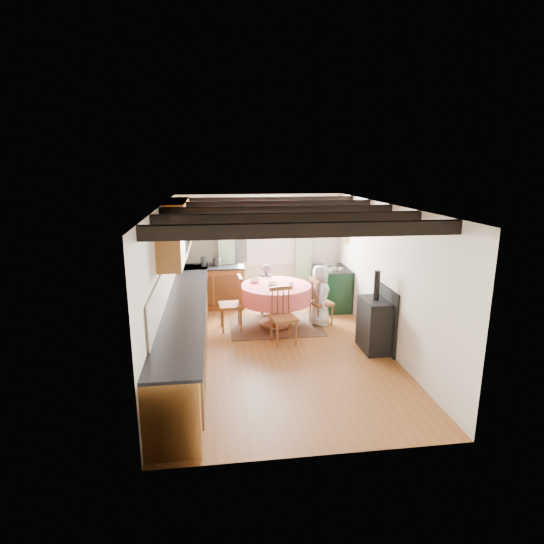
{
  "coord_description": "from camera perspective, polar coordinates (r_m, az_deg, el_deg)",
  "views": [
    {
      "loc": [
        -1.0,
        -6.69,
        3.01
      ],
      "look_at": [
        0.0,
        0.8,
        1.15
      ],
      "focal_mm": 28.82,
      "sensor_mm": 36.0,
      "label": 1
    }
  ],
  "objects": [
    {
      "name": "beam_b",
      "position": [
        5.82,
        2.37,
        6.92
      ],
      "size": [
        3.6,
        0.16,
        0.16
      ],
      "primitive_type": "cube",
      "color": "black",
      "rests_on": "ceiling"
    },
    {
      "name": "cast_iron_stove",
      "position": [
        7.38,
        13.34,
        -4.97
      ],
      "size": [
        0.41,
        0.68,
        1.36
      ],
      "primitive_type": null,
      "color": "black",
      "rests_on": "floor"
    },
    {
      "name": "ceiling",
      "position": [
        6.79,
        0.9,
        8.68
      ],
      "size": [
        3.6,
        5.5,
        0.0
      ],
      "primitive_type": "cube",
      "color": "white",
      "rests_on": "ground"
    },
    {
      "name": "aga_range",
      "position": [
        9.44,
        7.87,
        -2.03
      ],
      "size": [
        0.63,
        0.98,
        0.9
      ],
      "primitive_type": null,
      "color": "black",
      "rests_on": "floor"
    },
    {
      "name": "wall_cabinet_glass",
      "position": [
        7.98,
        -12.13,
        5.9
      ],
      "size": [
        0.34,
        1.8,
        0.9
      ],
      "primitive_type": "cube",
      "color": "#9D581E",
      "rests_on": "wall_left"
    },
    {
      "name": "chair_right",
      "position": [
        8.46,
        6.47,
        -3.8
      ],
      "size": [
        0.51,
        0.49,
        0.92
      ],
      "primitive_type": null,
      "rotation": [
        0.0,
        0.0,
        1.85
      ],
      "color": "brown",
      "rests_on": "floor"
    },
    {
      "name": "chair_left",
      "position": [
        8.15,
        -5.42,
        -4.07
      ],
      "size": [
        0.49,
        0.47,
        1.03
      ],
      "primitive_type": null,
      "rotation": [
        0.0,
        0.0,
        -1.51
      ],
      "color": "brown",
      "rests_on": "floor"
    },
    {
      "name": "chair_near",
      "position": [
        7.5,
        1.54,
        -5.79
      ],
      "size": [
        0.49,
        0.51,
        0.98
      ],
      "primitive_type": null,
      "rotation": [
        0.0,
        0.0,
        0.18
      ],
      "color": "brown",
      "rests_on": "floor"
    },
    {
      "name": "bowl_a",
      "position": [
        8.2,
        0.07,
        -1.58
      ],
      "size": [
        0.27,
        0.27,
        0.05
      ],
      "primitive_type": "imported",
      "rotation": [
        0.0,
        0.0,
        4.21
      ],
      "color": "silver",
      "rests_on": "dining_table"
    },
    {
      "name": "wall_cabinet_solid",
      "position": [
        6.51,
        -13.07,
        3.67
      ],
      "size": [
        0.34,
        0.9,
        0.7
      ],
      "primitive_type": "cube",
      "color": "#9D581E",
      "rests_on": "wall_left"
    },
    {
      "name": "canister_tall",
      "position": [
        9.32,
        -8.92,
        1.37
      ],
      "size": [
        0.12,
        0.12,
        0.21
      ],
      "primitive_type": "cylinder",
      "color": "#262628",
      "rests_on": "worktop_back"
    },
    {
      "name": "wall_back",
      "position": [
        9.66,
        -1.53,
        3.02
      ],
      "size": [
        3.6,
        0.0,
        2.4
      ],
      "primitive_type": "cube",
      "color": "silver",
      "rests_on": "ground"
    },
    {
      "name": "child_right",
      "position": [
        8.39,
        6.31,
        -3.03
      ],
      "size": [
        0.48,
        0.64,
        1.18
      ],
      "primitive_type": "imported",
      "rotation": [
        0.0,
        0.0,
        1.37
      ],
      "color": "beige",
      "rests_on": "floor"
    },
    {
      "name": "curtain_left",
      "position": [
        9.53,
        -5.96,
        2.19
      ],
      "size": [
        0.35,
        0.1,
        2.1
      ],
      "primitive_type": "cube",
      "color": "#B1D098",
      "rests_on": "wall_back"
    },
    {
      "name": "worktop_back",
      "position": [
        9.36,
        -7.72,
        0.67
      ],
      "size": [
        1.3,
        0.64,
        0.04
      ],
      "primitive_type": "cube",
      "color": "black",
      "rests_on": "base_cabinet_back"
    },
    {
      "name": "cup",
      "position": [
        8.07,
        2.54,
        -1.7
      ],
      "size": [
        0.1,
        0.1,
        0.09
      ],
      "primitive_type": "imported",
      "rotation": [
        0.0,
        0.0,
        4.68
      ],
      "color": "silver",
      "rests_on": "dining_table"
    },
    {
      "name": "base_cabinet_back",
      "position": [
        9.49,
        -7.63,
        -2.01
      ],
      "size": [
        1.3,
        0.6,
        0.88
      ],
      "primitive_type": "cube",
      "color": "#9D581E",
      "rests_on": "floor"
    },
    {
      "name": "beam_e",
      "position": [
        8.77,
        -1.05,
        9.25
      ],
      "size": [
        3.6,
        0.16,
        0.16
      ],
      "primitive_type": "cube",
      "color": "black",
      "rests_on": "ceiling"
    },
    {
      "name": "wall_picture",
      "position": [
        9.5,
        9.48,
        5.71
      ],
      "size": [
        0.04,
        0.5,
        0.6
      ],
      "primitive_type": "cube",
      "color": "gold",
      "rests_on": "wall_right"
    },
    {
      "name": "beam_c",
      "position": [
        6.8,
        0.9,
        7.93
      ],
      "size": [
        3.6,
        0.16,
        0.16
      ],
      "primitive_type": "cube",
      "color": "black",
      "rests_on": "ceiling"
    },
    {
      "name": "base_cabinet_left",
      "position": [
        7.18,
        -11.18,
        -7.41
      ],
      "size": [
        0.6,
        5.3,
        0.88
      ],
      "primitive_type": "cube",
      "color": "#9D581E",
      "rests_on": "floor"
    },
    {
      "name": "wall_plate",
      "position": [
        9.72,
        4.67,
        6.03
      ],
      "size": [
        0.3,
        0.02,
        0.3
      ],
      "primitive_type": "cylinder",
      "rotation": [
        1.57,
        0.0,
        0.0
      ],
      "color": "silver",
      "rests_on": "wall_back"
    },
    {
      "name": "wall_front",
      "position": [
        4.45,
        6.17,
        -10.25
      ],
      "size": [
        3.6,
        0.0,
        2.4
      ],
      "primitive_type": "cube",
      "color": "silver",
      "rests_on": "ground"
    },
    {
      "name": "floor",
      "position": [
        7.4,
        0.83,
        -10.16
      ],
      "size": [
        3.6,
        5.5,
        0.0
      ],
      "primitive_type": "cube",
      "color": "brown",
      "rests_on": "ground"
    },
    {
      "name": "splash_back",
      "position": [
        9.59,
        -7.48,
        2.83
      ],
      "size": [
        1.4,
        0.02,
        0.55
      ],
      "primitive_type": "cube",
      "color": "beige",
      "rests_on": "wall_back"
    },
    {
      "name": "bowl_b",
      "position": [
        8.4,
        -2.23,
        -1.15
      ],
      "size": [
        0.26,
        0.26,
        0.06
      ],
      "primitive_type": "imported",
      "rotation": [
        0.0,
        0.0,
        0.39
      ],
      "color": "silver",
      "rests_on": "dining_table"
    },
    {
      "name": "window_pane",
      "position": [
        9.6,
        -0.95,
        5.38
      ],
      "size": [
        1.2,
        0.01,
        1.4
      ],
      "primitive_type": "cube",
      "color": "white",
      "rests_on": "wall_back"
    },
    {
      "name": "curtain_rod",
      "position": [
        9.44,
        -0.9,
        8.9
      ],
      "size": [
        2.0,
        0.03,
        0.03
      ],
      "primitive_type": "cylinder",
      "rotation": [
        0.0,
        1.57,
        0.0
      ],
      "color": "black",
      "rests_on": "wall_back"
    },
    {
      "name": "beam_d",
      "position": [
        7.78,
        -0.2,
        8.67
      ],
      "size": [
        3.6,
        0.16,
        0.16
      ],
      "primitive_type": "cube",
      "color": "black",
      "rests_on": "ceiling"
    },
    {
      "name": "wall_left",
      "position": [
        6.97,
        -13.93,
        -1.62
      ],
      "size": [
        0.0,
        5.5,
        2.4
      ],
      "primitive_type": "cube",
      "color": "silver",
      "rests_on": "ground"
    },
    {
      "name": "child_far",
      "position": [
        8.98,
        -0.78,
        -2.22
      ],
      "size": [
        0.42,
        0.32,
        1.06
      ],
      "primitive_type": "imported",
      "rotation": [
        0.0,
        0.0,
        3.32
      ],
      "color": "#4D5064",
      "rests_on": "floor"
    },
    {
      "name": "rug",
      "position": [
        8.46,
        0.47,
        -6.96
      ],
      "size": [
        1.75,
        1.36,
        0.01
      ],
      "primitive_type": "cube",
      "color": "#502B25",
      "rests_on": "floor"
    },
    {
      "name": "beam_a",
      "position": [
        4.84,
        4.41,
        5.5
      ],
      "size": [
        3.6,
        0.16,
        0.16
      ],
      "primitive_type": "cube",
      "color": "black",
      "rests_on": "ceiling"
    },
    {
      "name": "window_frame",
      "position": [
        9.59,
        -0.94,
        5.37
      ],
      "size": [
        1.34,
        0.03,
        1.54
      ],
      "primitive_type": "cube",
      "color": "white",
      "rests_on": "wall_back"
    },
    {
      "name": "wall_right",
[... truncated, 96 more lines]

